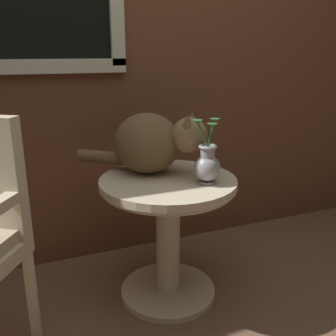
{
  "coord_description": "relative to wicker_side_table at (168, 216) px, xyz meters",
  "views": [
    {
      "loc": [
        -0.48,
        -1.25,
        1.16
      ],
      "look_at": [
        0.13,
        0.26,
        0.65
      ],
      "focal_mm": 40.5,
      "sensor_mm": 36.0,
      "label": 1
    }
  ],
  "objects": [
    {
      "name": "ground_plane",
      "position": [
        -0.13,
        -0.26,
        -0.42
      ],
      "size": [
        6.0,
        6.0,
        0.0
      ],
      "primitive_type": "plane",
      "color": "brown"
    },
    {
      "name": "pewter_vase_with_ivy",
      "position": [
        0.13,
        -0.12,
        0.27
      ],
      "size": [
        0.13,
        0.12,
        0.28
      ],
      "color": "#99999E",
      "rests_on": "wicker_side_table"
    },
    {
      "name": "wicker_side_table",
      "position": [
        0.0,
        0.0,
        0.0
      ],
      "size": [
        0.63,
        0.63,
        0.6
      ],
      "color": "beige",
      "rests_on": "ground_plane"
    },
    {
      "name": "back_wall",
      "position": [
        -0.14,
        0.54,
        0.89
      ],
      "size": [
        4.0,
        0.07,
        2.6
      ],
      "color": "brown",
      "rests_on": "ground_plane"
    },
    {
      "name": "cat",
      "position": [
        -0.04,
        0.11,
        0.33
      ],
      "size": [
        0.54,
        0.45,
        0.29
      ],
      "color": "brown",
      "rests_on": "wicker_side_table"
    }
  ]
}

